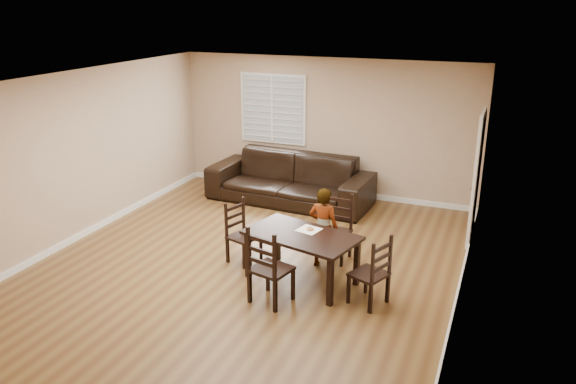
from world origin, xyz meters
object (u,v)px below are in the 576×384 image
(donut, at_px, (310,228))
(sofa, at_px, (290,179))
(chair_near, at_px, (337,228))
(chair_right, at_px, (376,276))
(child, at_px, (323,228))
(chair_left, at_px, (238,233))
(chair_far, at_px, (265,271))
(dining_table, at_px, (302,240))

(donut, distance_m, sofa, 3.15)
(chair_near, relative_size, donut, 9.36)
(chair_right, xyz_separation_m, sofa, (-2.47, 3.25, 0.03))
(chair_near, height_order, child, child)
(sofa, bearing_deg, chair_right, -49.53)
(chair_near, xyz_separation_m, chair_left, (-1.33, -0.66, -0.03))
(chair_far, height_order, donut, chair_far)
(chair_left, distance_m, donut, 1.22)
(chair_near, relative_size, chair_far, 0.95)
(chair_right, xyz_separation_m, donut, (-1.06, 0.46, 0.30))
(dining_table, relative_size, donut, 15.51)
(chair_right, bearing_deg, chair_left, -81.97)
(dining_table, bearing_deg, child, 90.00)
(donut, height_order, sofa, sofa)
(chair_near, distance_m, chair_far, 1.79)
(chair_near, bearing_deg, dining_table, -99.13)
(dining_table, xyz_separation_m, chair_right, (1.11, -0.29, -0.19))
(dining_table, distance_m, chair_far, 0.83)
(donut, bearing_deg, chair_right, -23.34)
(chair_right, distance_m, donut, 1.19)
(chair_far, bearing_deg, chair_right, -145.35)
(sofa, bearing_deg, dining_table, -62.10)
(dining_table, relative_size, chair_right, 1.76)
(dining_table, xyz_separation_m, donut, (0.06, 0.16, 0.11))
(chair_near, xyz_separation_m, donut, (-0.15, -0.79, 0.28))
(chair_left, relative_size, child, 0.77)
(chair_near, bearing_deg, chair_far, -99.72)
(chair_right, bearing_deg, dining_table, -82.22)
(chair_left, distance_m, child, 1.29)
(chair_left, bearing_deg, chair_far, -121.91)
(chair_near, height_order, chair_right, chair_near)
(chair_near, xyz_separation_m, child, (-0.08, -0.42, 0.15))
(chair_near, bearing_deg, donut, -97.50)
(chair_left, height_order, child, child)
(dining_table, xyz_separation_m, chair_near, (0.21, 0.95, -0.16))
(chair_far, height_order, child, child)
(chair_far, bearing_deg, chair_left, -35.74)
(chair_far, relative_size, chair_left, 1.13)
(chair_left, xyz_separation_m, sofa, (-0.24, 2.67, 0.03))
(donut, bearing_deg, child, 78.90)
(chair_far, xyz_separation_m, chair_right, (1.31, 0.50, -0.05))
(chair_right, height_order, donut, chair_right)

